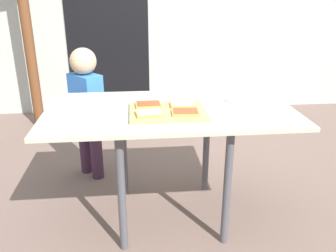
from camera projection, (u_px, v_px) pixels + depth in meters
ground_plane at (170, 215)px, 2.27m from camera, size 16.00×16.00×0.00m
house_wall_back at (149, 2)px, 3.91m from camera, size 8.00×0.20×2.44m
house_door at (107, 24)px, 3.85m from camera, size 0.90×0.02×2.00m
dining_table at (170, 121)px, 2.03m from camera, size 1.40×0.76×0.72m
cutting_board at (168, 112)px, 1.92m from camera, size 0.41×0.33×0.02m
pizza_slice_far_right at (183, 104)px, 1.99m from camera, size 0.15×0.11×0.02m
pizza_slice_near_left at (150, 113)px, 1.85m from camera, size 0.16×0.12×0.02m
pizza_slice_near_right at (186, 112)px, 1.86m from camera, size 0.15×0.12×0.02m
pizza_slice_far_left at (148, 105)px, 1.98m from camera, size 0.15×0.11×0.02m
plate_white_right at (242, 100)px, 2.13m from camera, size 0.20×0.20×0.01m
child_left at (87, 105)px, 2.56m from camera, size 0.27×0.27×0.98m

